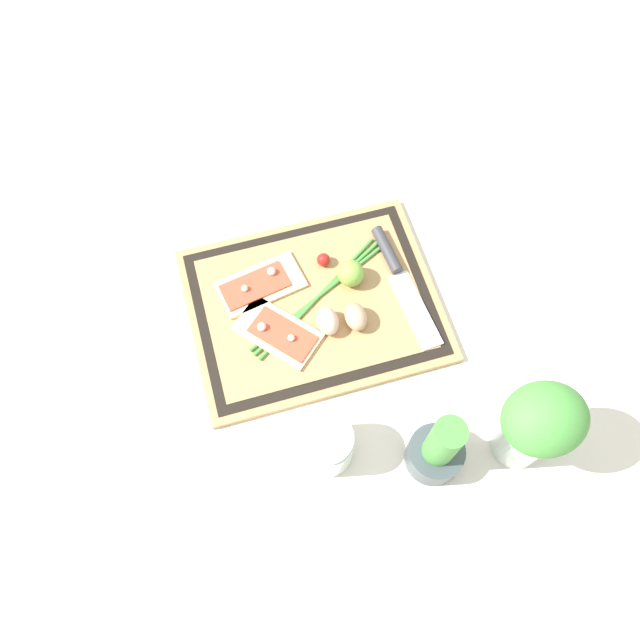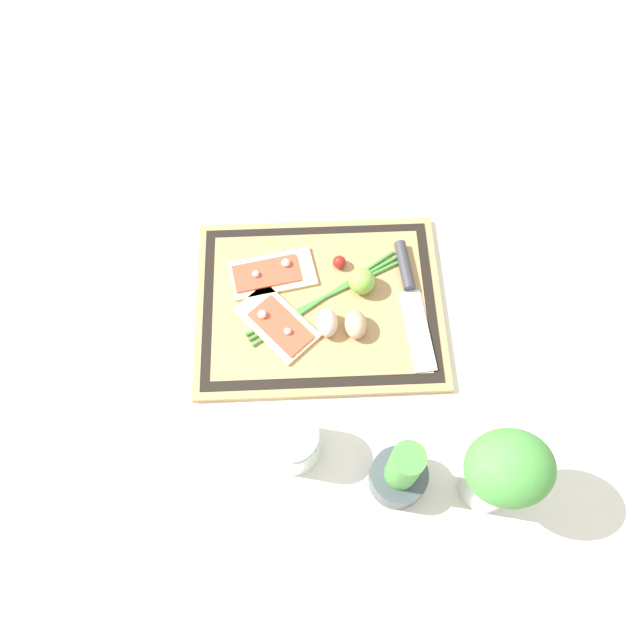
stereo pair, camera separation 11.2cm
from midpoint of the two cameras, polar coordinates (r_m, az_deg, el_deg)
The scene contains 13 objects.
ground_plane at distance 1.17m, azimuth 2.64°, elevation 1.01°, with size 6.00×6.00×0.00m, color silver.
cutting_board at distance 1.16m, azimuth 2.65°, elevation 1.18°, with size 0.46×0.36×0.02m.
pizza_slice_near at distance 1.17m, azimuth -1.76°, elevation 4.02°, with size 0.17×0.11×0.02m.
pizza_slice_far at distance 1.13m, azimuth -1.12°, elevation -0.62°, with size 0.16×0.17×0.02m.
knife at distance 1.18m, azimuth 10.75°, elevation 3.02°, with size 0.05×0.26×0.02m.
egg_brown at distance 1.11m, azimuth 6.13°, elevation -0.71°, with size 0.04×0.05×0.04m, color tan.
egg_pink at distance 1.11m, azimuth 3.50°, elevation -0.55°, with size 0.04×0.05×0.04m, color beige.
lime at distance 1.15m, azimuth 6.62°, elevation 3.28°, with size 0.05×0.05×0.05m, color #7FB742.
cherry_tomato_red at distance 1.18m, azimuth 4.48°, elevation 5.02°, with size 0.03×0.03×0.03m, color red.
scallion_bunch at distance 1.15m, azimuth 3.24°, elevation 1.81°, with size 0.30×0.19×0.01m.
herb_pot at distance 1.02m, azimuth 10.53°, elevation -14.02°, with size 0.09×0.09×0.18m.
sauce_jar at distance 1.03m, azimuth 0.68°, elevation -11.57°, with size 0.09×0.09×0.10m.
herb_glass at distance 0.99m, azimuth 19.62°, elevation -13.38°, with size 0.13×0.11×0.21m.
Camera 2 is at (0.02, 0.52, 1.05)m, focal length 35.00 mm.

